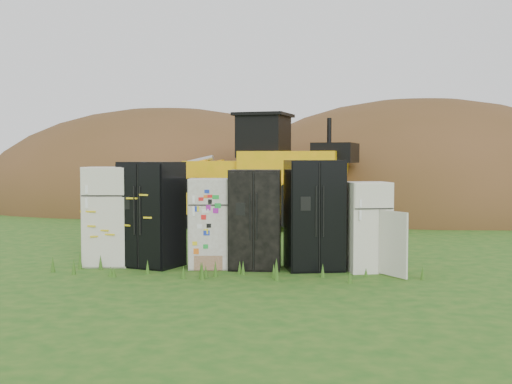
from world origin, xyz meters
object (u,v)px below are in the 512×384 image
(fridge_sticker, at_px, (209,223))
(wheel_loader, at_px, (237,170))
(fridge_leftmost, at_px, (108,216))
(fridge_dark_mid, at_px, (255,219))
(fridge_black_side, at_px, (152,214))
(fridge_black_right, at_px, (314,215))
(fridge_open_door, at_px, (367,227))

(fridge_sticker, height_order, wheel_loader, wheel_loader)
(fridge_leftmost, relative_size, fridge_dark_mid, 1.03)
(fridge_sticker, bearing_deg, fridge_black_side, 172.26)
(fridge_sticker, bearing_deg, fridge_leftmost, 170.73)
(fridge_dark_mid, distance_m, fridge_black_right, 1.06)
(fridge_dark_mid, xyz_separation_m, fridge_black_right, (1.05, 0.05, 0.09))
(fridge_open_door, bearing_deg, fridge_dark_mid, 163.23)
(fridge_leftmost, distance_m, fridge_sticker, 1.92)
(fridge_leftmost, bearing_deg, wheel_loader, 72.89)
(fridge_black_right, height_order, wheel_loader, wheel_loader)
(fridge_dark_mid, relative_size, fridge_black_right, 0.91)
(fridge_black_right, bearing_deg, fridge_sticker, 166.86)
(fridge_leftmost, distance_m, fridge_black_side, 0.85)
(fridge_sticker, bearing_deg, fridge_black_right, -6.79)
(fridge_leftmost, distance_m, fridge_dark_mid, 2.75)
(fridge_black_side, xyz_separation_m, fridge_open_door, (3.89, 0.03, -0.17))
(fridge_black_side, height_order, fridge_black_right, fridge_black_right)
(fridge_black_side, bearing_deg, fridge_sticker, 19.19)
(wheel_loader, bearing_deg, fridge_leftmost, -89.37)
(fridge_black_side, distance_m, fridge_dark_mid, 1.91)
(fridge_sticker, height_order, fridge_dark_mid, fridge_dark_mid)
(fridge_dark_mid, bearing_deg, fridge_black_side, 177.18)
(fridge_black_right, relative_size, wheel_loader, 0.29)
(fridge_sticker, distance_m, wheel_loader, 7.33)
(fridge_sticker, xyz_separation_m, wheel_loader, (-0.72, 7.25, 0.83))
(fridge_leftmost, bearing_deg, fridge_black_right, -7.18)
(fridge_leftmost, height_order, wheel_loader, wheel_loader)
(wheel_loader, bearing_deg, fridge_black_side, -82.74)
(fridge_open_door, bearing_deg, fridge_sticker, 163.46)
(fridge_dark_mid, bearing_deg, fridge_open_door, -3.60)
(fridge_black_side, distance_m, wheel_loader, 7.30)
(fridge_dark_mid, height_order, wheel_loader, wheel_loader)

